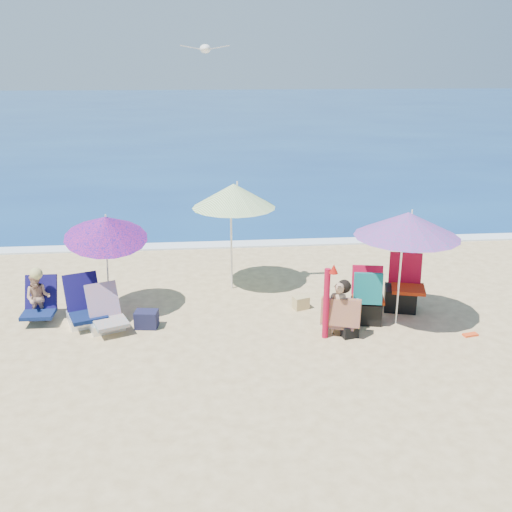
{
  "coord_description": "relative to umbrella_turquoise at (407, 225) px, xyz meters",
  "views": [
    {
      "loc": [
        -1.17,
        -8.21,
        4.23
      ],
      "look_at": [
        -0.3,
        1.0,
        1.1
      ],
      "focal_mm": 40.49,
      "sensor_mm": 36.0,
      "label": 1
    }
  ],
  "objects": [
    {
      "name": "chair_navy",
      "position": [
        -5.31,
        0.48,
        -1.51
      ],
      "size": [
        0.83,
        0.94,
        0.81
      ],
      "color": "#0B173F",
      "rests_on": "ground"
    },
    {
      "name": "camp_chair_left",
      "position": [
        0.21,
        0.56,
        -1.43
      ],
      "size": [
        0.77,
        0.76,
        0.99
      ],
      "color": "#A3260B",
      "rests_on": "ground"
    },
    {
      "name": "person_left",
      "position": [
        -6.1,
        0.62,
        -1.29
      ],
      "size": [
        0.53,
        0.66,
        0.97
      ],
      "color": "tan",
      "rests_on": "ground"
    },
    {
      "name": "sea",
      "position": [
        -2.11,
        44.51,
        -1.78
      ],
      "size": [
        120.0,
        80.0,
        0.12
      ],
      "color": "navy",
      "rests_on": "ground"
    },
    {
      "name": "umbrella_turquoise",
      "position": [
        0.0,
        0.0,
        0.0
      ],
      "size": [
        2.07,
        2.07,
        1.97
      ],
      "color": "white",
      "rests_on": "ground"
    },
    {
      "name": "furled_umbrella",
      "position": [
        -1.37,
        -0.47,
        -1.02
      ],
      "size": [
        0.22,
        0.29,
        1.3
      ],
      "color": "#A10B29",
      "rests_on": "ground"
    },
    {
      "name": "chair_rainbow",
      "position": [
        -4.93,
        0.21,
        -1.53
      ],
      "size": [
        0.78,
        0.88,
        0.74
      ],
      "color": "#E97E52",
      "rests_on": "ground"
    },
    {
      "name": "ground",
      "position": [
        -2.11,
        -0.49,
        -1.73
      ],
      "size": [
        120.0,
        120.0,
        0.0
      ],
      "color": "#D8BC84",
      "rests_on": "ground"
    },
    {
      "name": "foam",
      "position": [
        -2.11,
        4.61,
        -1.71
      ],
      "size": [
        120.0,
        0.5,
        0.04
      ],
      "color": "white",
      "rests_on": "ground"
    },
    {
      "name": "bag_tan",
      "position": [
        -1.58,
        0.72,
        -1.62
      ],
      "size": [
        0.31,
        0.27,
        0.23
      ],
      "color": "tan",
      "rests_on": "ground"
    },
    {
      "name": "seagull",
      "position": [
        -3.16,
        1.4,
        2.69
      ],
      "size": [
        0.82,
        0.37,
        0.14
      ],
      "color": "silver"
    },
    {
      "name": "bag_navy_a",
      "position": [
        -4.28,
        0.21,
        -1.59
      ],
      "size": [
        0.4,
        0.32,
        0.29
      ],
      "color": "#171833",
      "rests_on": "ground"
    },
    {
      "name": "camp_chair_right",
      "position": [
        -0.57,
        0.08,
        -1.38
      ],
      "size": [
        0.78,
        0.77,
        0.96
      ],
      "color": "#A0290B",
      "rests_on": "ground"
    },
    {
      "name": "umbrella_blue",
      "position": [
        -4.92,
        0.86,
        -0.16
      ],
      "size": [
        1.78,
        1.82,
        1.92
      ],
      "color": "white",
      "rests_on": "ground"
    },
    {
      "name": "umbrella_striped",
      "position": [
        -2.7,
        1.88,
        0.11
      ],
      "size": [
        2.08,
        2.08,
        2.1
      ],
      "color": "white",
      "rests_on": "ground"
    },
    {
      "name": "bag_black_b",
      "position": [
        -0.98,
        -0.47,
        -1.63
      ],
      "size": [
        0.28,
        0.23,
        0.19
      ],
      "color": "black",
      "rests_on": "ground"
    },
    {
      "name": "orange_item",
      "position": [
        0.98,
        -0.61,
        -1.71
      ],
      "size": [
        0.26,
        0.15,
        0.03
      ],
      "color": "#F04719",
      "rests_on": "ground"
    },
    {
      "name": "person_center",
      "position": [
        -1.14,
        -0.37,
        -1.28
      ],
      "size": [
        0.67,
        0.64,
        0.92
      ],
      "color": "tan",
      "rests_on": "ground"
    },
    {
      "name": "bag_navy_b",
      "position": [
        0.22,
        0.79,
        -1.59
      ],
      "size": [
        0.37,
        0.29,
        0.27
      ],
      "color": "#1B233C",
      "rests_on": "ground"
    }
  ]
}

